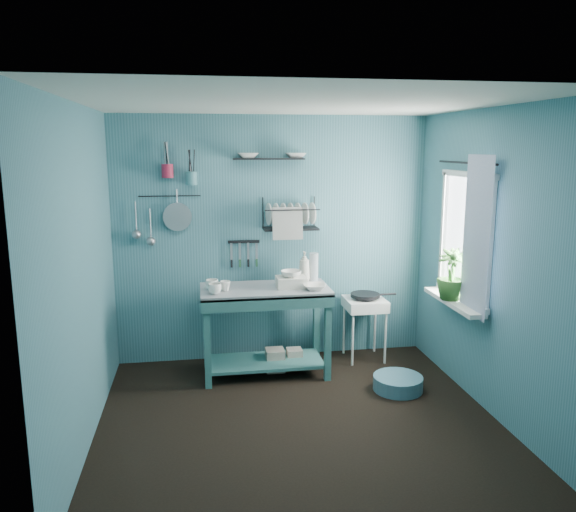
{
  "coord_description": "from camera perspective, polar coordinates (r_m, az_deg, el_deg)",
  "views": [
    {
      "loc": [
        -0.76,
        -4.14,
        2.19
      ],
      "look_at": [
        0.05,
        0.85,
        1.2
      ],
      "focal_mm": 35.0,
      "sensor_mm": 36.0,
      "label": 1
    }
  ],
  "objects": [
    {
      "name": "wall_left",
      "position": [
        4.33,
        -20.2,
        -2.16
      ],
      "size": [
        0.0,
        3.0,
        3.0
      ],
      "primitive_type": "plane",
      "rotation": [
        1.57,
        0.0,
        1.57
      ],
      "color": "#3C6F7B",
      "rests_on": "ground"
    },
    {
      "name": "windowsill",
      "position": [
        5.3,
        16.45,
        -4.48
      ],
      "size": [
        0.16,
        0.95,
        0.04
      ],
      "primitive_type": "cube",
      "color": "white",
      "rests_on": "wall_right"
    },
    {
      "name": "wall_right",
      "position": [
        4.85,
        20.07,
        -0.76
      ],
      "size": [
        0.0,
        3.0,
        3.0
      ],
      "primitive_type": "plane",
      "rotation": [
        1.57,
        0.0,
        -1.57
      ],
      "color": "#3C6F7B",
      "rests_on": "ground"
    },
    {
      "name": "hook_rail",
      "position": [
        5.63,
        -11.94,
        5.98
      ],
      "size": [
        0.6,
        0.01,
        0.01
      ],
      "primitive_type": "cylinder",
      "rotation": [
        0.0,
        1.57,
        0.0
      ],
      "color": "black",
      "rests_on": "wall_back"
    },
    {
      "name": "curtain_rod",
      "position": [
        5.13,
        17.62,
        9.01
      ],
      "size": [
        0.02,
        1.05,
        0.02
      ],
      "primitive_type": "cylinder",
      "rotation": [
        1.57,
        0.0,
        0.0
      ],
      "color": "black",
      "rests_on": "wall_right"
    },
    {
      "name": "potted_plant",
      "position": [
        5.25,
        16.28,
        -1.8
      ],
      "size": [
        0.34,
        0.34,
        0.46
      ],
      "primitive_type": "imported",
      "rotation": [
        0.0,
        0.0,
        -0.39
      ],
      "color": "#376D2B",
      "rests_on": "windowsill"
    },
    {
      "name": "upper_shelf",
      "position": [
        5.58,
        -1.99,
        9.83
      ],
      "size": [
        0.71,
        0.21,
        0.01
      ],
      "primitive_type": "cube",
      "rotation": [
        0.0,
        0.0,
        -0.04
      ],
      "color": "black",
      "rests_on": "wall_back"
    },
    {
      "name": "storage_tin_small",
      "position": [
        5.71,
        0.65,
        -10.37
      ],
      "size": [
        0.15,
        0.15,
        0.2
      ],
      "primitive_type": "cube",
      "color": "tan",
      "rests_on": "floor"
    },
    {
      "name": "counter_bowl",
      "position": [
        5.28,
        2.7,
        -3.15
      ],
      "size": [
        0.22,
        0.22,
        0.05
      ],
      "primitive_type": "imported",
      "color": "white",
      "rests_on": "work_counter"
    },
    {
      "name": "curtain",
      "position": [
        4.91,
        18.57,
        1.84
      ],
      "size": [
        0.0,
        1.35,
        1.35
      ],
      "primitive_type": "plane",
      "rotation": [
        1.57,
        0.0,
        1.57
      ],
      "color": "silver",
      "rests_on": "wall_right"
    },
    {
      "name": "wall_back",
      "position": [
        5.77,
        -1.52,
        1.7
      ],
      "size": [
        3.2,
        0.0,
        3.2
      ],
      "primitive_type": "plane",
      "rotation": [
        1.57,
        0.0,
        0.0
      ],
      "color": "#3C6F7B",
      "rests_on": "ground"
    },
    {
      "name": "mug_left",
      "position": [
        5.16,
        -7.45,
        -3.32
      ],
      "size": [
        0.12,
        0.12,
        0.1
      ],
      "primitive_type": "imported",
      "color": "white",
      "rests_on": "work_counter"
    },
    {
      "name": "storage_tin_large",
      "position": [
        5.65,
        -1.33,
        -10.51
      ],
      "size": [
        0.18,
        0.18,
        0.22
      ],
      "primitive_type": "cube",
      "color": "tan",
      "rests_on": "floor"
    },
    {
      "name": "tub_bowl",
      "position": [
        5.35,
        0.32,
        -1.82
      ],
      "size": [
        0.2,
        0.19,
        0.06
      ],
      "primitive_type": "imported",
      "color": "white",
      "rests_on": "wash_tub"
    },
    {
      "name": "water_bottle",
      "position": [
        5.62,
        2.63,
        -1.09
      ],
      "size": [
        0.09,
        0.09,
        0.28
      ],
      "primitive_type": "cylinder",
      "color": "silver",
      "rests_on": "work_counter"
    },
    {
      "name": "frying_pan",
      "position": [
        5.84,
        7.84,
        -3.97
      ],
      "size": [
        0.3,
        0.3,
        0.03
      ],
      "primitive_type": "cylinder",
      "color": "black",
      "rests_on": "hotplate_stand"
    },
    {
      "name": "window_glass",
      "position": [
        5.21,
        17.65,
        1.84
      ],
      "size": [
        0.0,
        1.1,
        1.1
      ],
      "primitive_type": "plane",
      "rotation": [
        1.57,
        0.0,
        1.57
      ],
      "color": "white",
      "rests_on": "wall_right"
    },
    {
      "name": "floor",
      "position": [
        4.74,
        1.09,
        -16.42
      ],
      "size": [
        3.2,
        3.2,
        0.0
      ],
      "primitive_type": "plane",
      "color": "black",
      "rests_on": "ground"
    },
    {
      "name": "colander",
      "position": [
        5.63,
        -11.17,
        3.93
      ],
      "size": [
        0.28,
        0.03,
        0.28
      ],
      "primitive_type": "cylinder",
      "rotation": [
        1.54,
        0.0,
        0.0
      ],
      "color": "#A1A4A9",
      "rests_on": "wall_back"
    },
    {
      "name": "shelf_bowl_right",
      "position": [
        5.63,
        0.8,
        9.5
      ],
      "size": [
        0.22,
        0.22,
        0.05
      ],
      "primitive_type": "imported",
      "rotation": [
        0.0,
        0.0,
        -0.04
      ],
      "color": "white",
      "rests_on": "upper_shelf"
    },
    {
      "name": "ladle_outer",
      "position": [
        5.67,
        -15.21,
        3.84
      ],
      "size": [
        0.01,
        0.01,
        0.3
      ],
      "primitive_type": "cylinder",
      "color": "#A1A4A9",
      "rests_on": "wall_back"
    },
    {
      "name": "hotplate_stand",
      "position": [
        5.94,
        7.75,
        -7.33
      ],
      "size": [
        0.42,
        0.42,
        0.65
      ],
      "primitive_type": "cube",
      "rotation": [
        0.0,
        0.0,
        0.03
      ],
      "color": "white",
      "rests_on": "floor"
    },
    {
      "name": "wash_tub",
      "position": [
        5.36,
        0.32,
        -2.66
      ],
      "size": [
        0.28,
        0.22,
        0.1
      ],
      "primitive_type": "cube",
      "color": "silver",
      "rests_on": "work_counter"
    },
    {
      "name": "utensil_cup_magenta",
      "position": [
        5.57,
        -12.15,
        8.45
      ],
      "size": [
        0.11,
        0.11,
        0.13
      ],
      "primitive_type": "cylinder",
      "color": "#A61E3A",
      "rests_on": "wall_back"
    },
    {
      "name": "dish_rack",
      "position": [
        5.62,
        0.26,
        4.32
      ],
      "size": [
        0.58,
        0.31,
        0.32
      ],
      "primitive_type": "cube",
      "rotation": [
        0.0,
        0.0,
        0.13
      ],
      "color": "black",
      "rests_on": "wall_back"
    },
    {
      "name": "mug_mid",
      "position": [
        5.26,
        -6.4,
        -3.04
      ],
      "size": [
        0.14,
        0.14,
        0.09
      ],
      "primitive_type": "imported",
      "rotation": [
        0.0,
        0.0,
        0.52
      ],
      "color": "white",
      "rests_on": "work_counter"
    },
    {
      "name": "shelf_bowl_left",
      "position": [
        5.56,
        -4.08,
        10.06
      ],
      "size": [
        0.22,
        0.22,
        0.05
      ],
      "primitive_type": "imported",
      "rotation": [
        0.0,
        0.0,
        -0.05
      ],
      "color": "white",
      "rests_on": "upper_shelf"
    },
    {
      "name": "mug_right",
      "position": [
        5.31,
        -7.72,
        -2.91
      ],
      "size": [
        0.17,
        0.17,
        0.1
      ],
      "primitive_type": "imported",
      "rotation": [
        0.0,
        0.0,
        1.05
      ],
      "color": "white",
      "rests_on": "work_counter"
    },
    {
      "name": "ladle_inner",
      "position": [
        5.67,
        -13.81,
        3.19
      ],
      "size": [
        0.01,
        0.01,
        0.3
      ],
      "primitive_type": "cylinder",
      "color": "#A1A4A9",
      "rests_on": "wall_back"
    },
    {
      "name": "soap_bottle",
      "position": [
        5.58,
        1.67,
        -1.07
      ],
      "size": [
        0.11,
        0.12,
        0.3
      ],
      "primitive_type": "imported",
      "color": "silver",
      "rests_on": "work_counter"
    },
    {
      "name": "work_counter",
      "position": [
        5.48,
        -2.32,
        -7.61
      ],
      "size": [
        1.31,
        0.82,
        0.87
      ],
      "primitive_type": "cube",
      "rotation": [
        0.0,
        0.0,
        -0.18
      ],
      "color": "#356F6D",
      "rests_on": "floor"
    },
    {
      "name": "ceiling",
      "position": [
        4.22,
        1.22,
        15.3
      ],
      "size": [
        3.2,
        3.2,
        0.0
      ],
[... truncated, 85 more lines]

